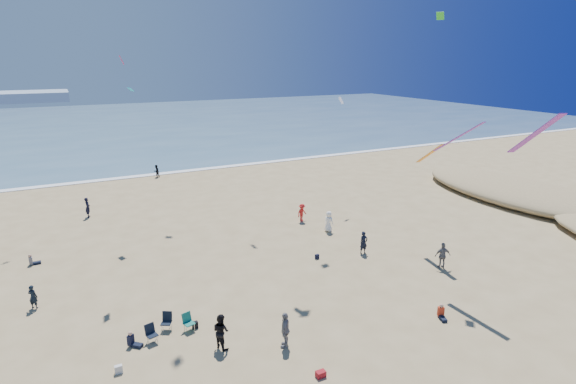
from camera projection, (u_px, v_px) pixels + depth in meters
name	position (u px, v px, depth m)	size (l,w,h in m)	color
ocean	(104.00, 125.00, 99.29)	(220.00, 100.00, 0.06)	#476B84
surf_line	(142.00, 176.00, 56.45)	(220.00, 1.20, 0.08)	white
standing_flyers	(314.00, 282.00, 27.81)	(26.46, 53.93, 1.94)	black
seated_group	(277.00, 341.00, 22.79)	(22.09, 30.12, 0.84)	white
chair_cluster	(169.00, 326.00, 23.93)	(2.74, 1.57, 1.00)	black
white_tote	(119.00, 369.00, 21.06)	(0.35, 0.20, 0.40)	silver
black_backpack	(195.00, 325.00, 24.59)	(0.30, 0.22, 0.38)	black
cooler	(321.00, 374.00, 20.82)	(0.45, 0.30, 0.30)	maroon
navy_bag	(317.00, 257.00, 33.12)	(0.28, 0.18, 0.34)	black
kites_aloft	(326.00, 44.00, 29.22)	(46.35, 39.26, 28.85)	#732390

